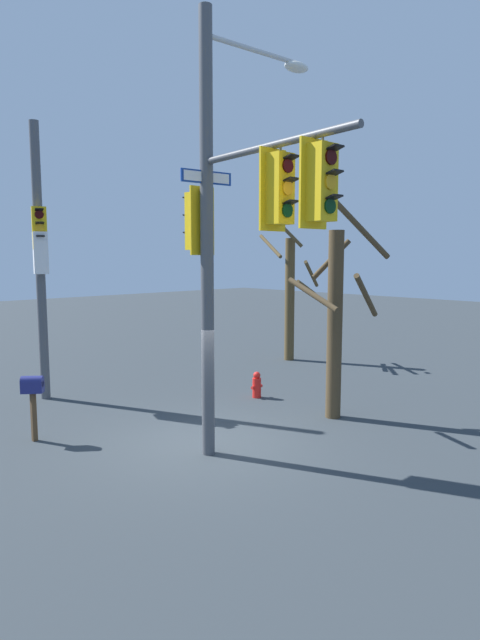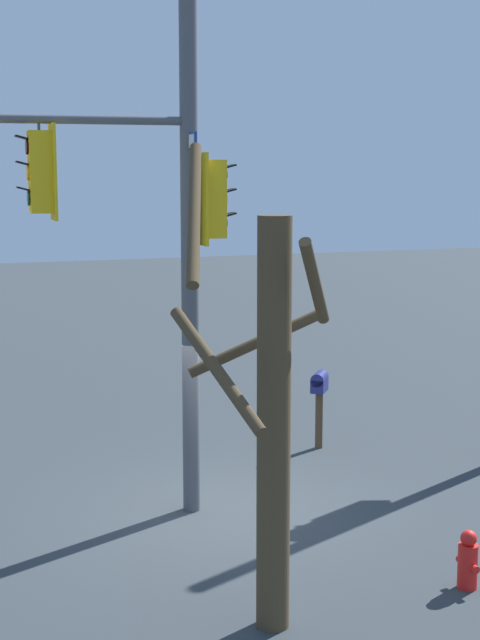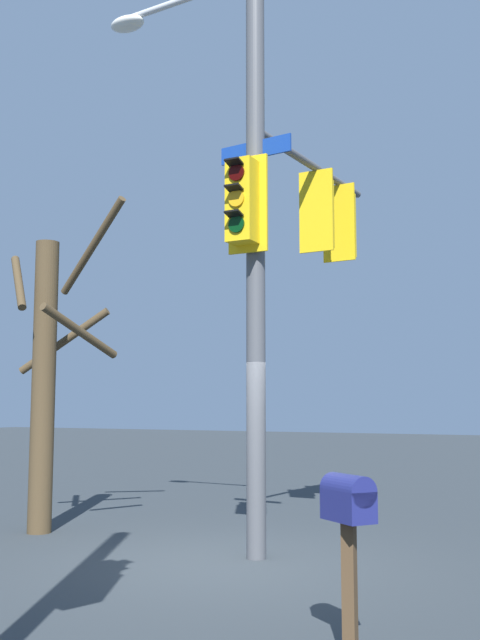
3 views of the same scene
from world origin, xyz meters
name	(u,v)px [view 1 (image 1 of 3)]	position (x,y,z in m)	size (l,w,h in m)	color
ground_plane	(205,444)	(0.00, 0.00, 0.00)	(80.00, 80.00, 0.00)	#2F363B
main_signal_pole_assembly	(235,209)	(-0.25, -1.19, 4.76)	(3.16, 4.29, 8.42)	#4C4F54
secondary_pole_assembly	(40,255)	(-0.91, 5.70, 3.94)	(0.48, 0.79, 7.44)	#4C4F54
fire_hydrant	(257,385)	(3.42, 1.83, 0.34)	(0.38, 0.24, 0.73)	red
mailbox	(33,390)	(-2.49, 2.66, 1.11)	(0.49, 0.46, 1.41)	#4C3823
bare_tree_behind_pole	(290,294)	(8.17, 4.73, 2.51)	(2.27, 2.26, 5.27)	brown
bare_tree_across_street	(336,317)	(3.44, -0.78, 2.48)	(2.09, 2.01, 5.28)	#493925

